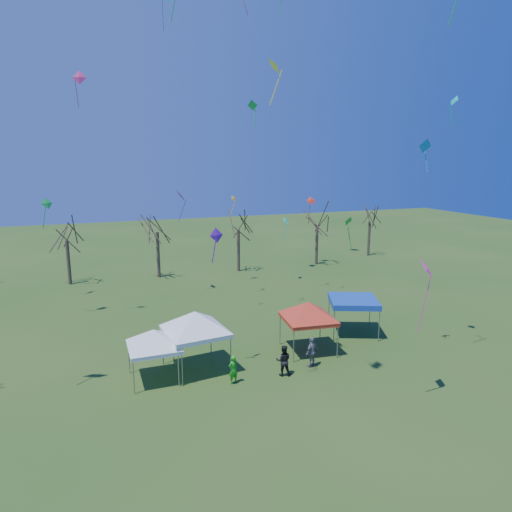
{
  "coord_description": "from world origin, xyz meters",
  "views": [
    {
      "loc": [
        -8.9,
        -21.1,
        11.69
      ],
      "look_at": [
        0.14,
        3.0,
        6.24
      ],
      "focal_mm": 32.0,
      "sensor_mm": 36.0,
      "label": 1
    }
  ],
  "objects_px": {
    "tent_white_west": "(153,333)",
    "person_green": "(233,369)",
    "tree_3": "(238,214)",
    "tree_4": "(318,211)",
    "tree_2": "(156,215)",
    "tent_red": "(309,305)",
    "person_dark": "(283,360)",
    "tent_white_mid": "(195,315)",
    "person_grey": "(312,352)",
    "tent_blue": "(354,301)",
    "tree_5": "(370,209)",
    "tree_1": "(65,224)"
  },
  "relations": [
    {
      "from": "tent_white_mid",
      "to": "tree_1",
      "type": "bearing_deg",
      "value": 107.93
    },
    {
      "from": "tree_2",
      "to": "tree_4",
      "type": "height_order",
      "value": "tree_2"
    },
    {
      "from": "tree_2",
      "to": "tent_white_mid",
      "type": "relative_size",
      "value": 1.82
    },
    {
      "from": "tree_3",
      "to": "tree_5",
      "type": "distance_m",
      "value": 17.81
    },
    {
      "from": "person_dark",
      "to": "tent_red",
      "type": "bearing_deg",
      "value": -117.47
    },
    {
      "from": "tree_1",
      "to": "tree_5",
      "type": "xyz_separation_m",
      "value": [
        34.49,
        1.42,
        -0.06
      ]
    },
    {
      "from": "tree_4",
      "to": "tent_red",
      "type": "xyz_separation_m",
      "value": [
        -11.9,
        -21.3,
        -3.09
      ]
    },
    {
      "from": "tent_red",
      "to": "person_dark",
      "type": "relative_size",
      "value": 2.38
    },
    {
      "from": "tree_5",
      "to": "tent_white_west",
      "type": "height_order",
      "value": "tree_5"
    },
    {
      "from": "tree_5",
      "to": "tent_red",
      "type": "relative_size",
      "value": 1.8
    },
    {
      "from": "person_green",
      "to": "tent_red",
      "type": "bearing_deg",
      "value": -177.37
    },
    {
      "from": "person_grey",
      "to": "person_green",
      "type": "bearing_deg",
      "value": -22.86
    },
    {
      "from": "tree_3",
      "to": "person_dark",
      "type": "xyz_separation_m",
      "value": [
        -5.33,
        -23.83,
        -5.21
      ]
    },
    {
      "from": "tent_white_west",
      "to": "tree_3",
      "type": "bearing_deg",
      "value": 61.17
    },
    {
      "from": "tent_white_mid",
      "to": "tent_red",
      "type": "distance_m",
      "value": 7.1
    },
    {
      "from": "tree_5",
      "to": "person_dark",
      "type": "relative_size",
      "value": 4.28
    },
    {
      "from": "tent_white_west",
      "to": "tent_red",
      "type": "xyz_separation_m",
      "value": [
        9.45,
        0.5,
        0.3
      ]
    },
    {
      "from": "tent_blue",
      "to": "person_green",
      "type": "distance_m",
      "value": 10.77
    },
    {
      "from": "tree_5",
      "to": "person_green",
      "type": "height_order",
      "value": "tree_5"
    },
    {
      "from": "tree_2",
      "to": "tent_red",
      "type": "bearing_deg",
      "value": -74.97
    },
    {
      "from": "person_dark",
      "to": "tree_5",
      "type": "bearing_deg",
      "value": -111.23
    },
    {
      "from": "tree_3",
      "to": "person_green",
      "type": "relative_size",
      "value": 5.03
    },
    {
      "from": "tent_white_west",
      "to": "person_dark",
      "type": "height_order",
      "value": "tent_white_west"
    },
    {
      "from": "tree_3",
      "to": "tent_blue",
      "type": "distance_m",
      "value": 20.15
    },
    {
      "from": "tree_4",
      "to": "person_dark",
      "type": "xyz_separation_m",
      "value": [
        -14.65,
        -23.79,
        -5.19
      ]
    },
    {
      "from": "tent_white_west",
      "to": "tent_red",
      "type": "height_order",
      "value": "tent_red"
    },
    {
      "from": "tree_4",
      "to": "person_green",
      "type": "xyz_separation_m",
      "value": [
        -17.53,
        -23.69,
        -5.27
      ]
    },
    {
      "from": "tree_4",
      "to": "person_grey",
      "type": "distance_m",
      "value": 27.08
    },
    {
      "from": "tree_1",
      "to": "tree_2",
      "type": "bearing_deg",
      "value": -1.85
    },
    {
      "from": "tree_3",
      "to": "tent_white_mid",
      "type": "relative_size",
      "value": 1.76
    },
    {
      "from": "tent_blue",
      "to": "tree_3",
      "type": "bearing_deg",
      "value": 94.88
    },
    {
      "from": "tent_white_mid",
      "to": "tent_blue",
      "type": "xyz_separation_m",
      "value": [
        11.35,
        1.71,
        -0.96
      ]
    },
    {
      "from": "tree_3",
      "to": "tree_4",
      "type": "xyz_separation_m",
      "value": [
        9.32,
        -0.04,
        -0.02
      ]
    },
    {
      "from": "tree_5",
      "to": "tent_white_mid",
      "type": "height_order",
      "value": "tree_5"
    },
    {
      "from": "tent_white_west",
      "to": "person_grey",
      "type": "bearing_deg",
      "value": -10.19
    },
    {
      "from": "person_green",
      "to": "tent_white_west",
      "type": "bearing_deg",
      "value": -46.57
    },
    {
      "from": "tent_white_west",
      "to": "person_green",
      "type": "xyz_separation_m",
      "value": [
        3.82,
        -1.88,
        -1.88
      ]
    },
    {
      "from": "tent_white_mid",
      "to": "tent_blue",
      "type": "distance_m",
      "value": 11.52
    },
    {
      "from": "tree_4",
      "to": "tent_white_mid",
      "type": "height_order",
      "value": "tree_4"
    },
    {
      "from": "tree_3",
      "to": "tent_white_west",
      "type": "relative_size",
      "value": 2.11
    },
    {
      "from": "tree_4",
      "to": "person_grey",
      "type": "bearing_deg",
      "value": -118.49
    },
    {
      "from": "tent_blue",
      "to": "person_green",
      "type": "relative_size",
      "value": 2.6
    },
    {
      "from": "tent_white_mid",
      "to": "person_grey",
      "type": "xyz_separation_m",
      "value": [
        6.31,
        -1.98,
        -2.32
      ]
    },
    {
      "from": "tent_white_west",
      "to": "tent_white_mid",
      "type": "bearing_deg",
      "value": 10.07
    },
    {
      "from": "tent_white_west",
      "to": "tree_2",
      "type": "bearing_deg",
      "value": 80.71
    },
    {
      "from": "tent_red",
      "to": "person_dark",
      "type": "height_order",
      "value": "tent_red"
    },
    {
      "from": "tree_1",
      "to": "person_dark",
      "type": "distance_m",
      "value": 27.44
    },
    {
      "from": "tree_2",
      "to": "tent_red",
      "type": "relative_size",
      "value": 1.97
    },
    {
      "from": "tree_3",
      "to": "tent_white_mid",
      "type": "xyz_separation_m",
      "value": [
        -9.67,
        -21.43,
        -2.86
      ]
    },
    {
      "from": "tree_4",
      "to": "tent_white_west",
      "type": "distance_m",
      "value": 30.7
    }
  ]
}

